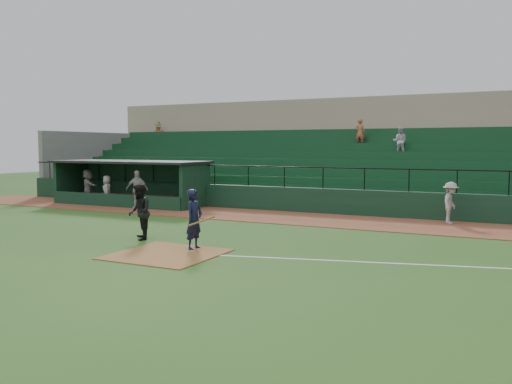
% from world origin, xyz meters
% --- Properties ---
extents(ground, '(90.00, 90.00, 0.00)m').
position_xyz_m(ground, '(0.00, 0.00, 0.00)').
color(ground, '#294F19').
rests_on(ground, ground).
extents(warning_track, '(40.00, 4.00, 0.03)m').
position_xyz_m(warning_track, '(0.00, 8.00, 0.01)').
color(warning_track, brown).
rests_on(warning_track, ground).
extents(home_plate_dirt, '(3.00, 3.00, 0.03)m').
position_xyz_m(home_plate_dirt, '(0.00, -1.00, 0.01)').
color(home_plate_dirt, brown).
rests_on(home_plate_dirt, ground).
extents(foul_line, '(17.49, 4.44, 0.01)m').
position_xyz_m(foul_line, '(8.00, 1.20, 0.01)').
color(foul_line, white).
rests_on(foul_line, ground).
extents(stadium_structure, '(38.00, 13.08, 6.40)m').
position_xyz_m(stadium_structure, '(-0.00, 16.46, 2.30)').
color(stadium_structure, black).
rests_on(stadium_structure, ground).
extents(dugout, '(8.90, 3.20, 2.42)m').
position_xyz_m(dugout, '(-9.75, 9.56, 1.33)').
color(dugout, black).
rests_on(dugout, ground).
extents(batter_at_plate, '(1.03, 0.72, 1.89)m').
position_xyz_m(batter_at_plate, '(0.32, 0.01, 0.95)').
color(batter_at_plate, black).
rests_on(batter_at_plate, ground).
extents(umpire, '(1.16, 1.19, 1.93)m').
position_xyz_m(umpire, '(-2.31, 0.64, 0.96)').
color(umpire, black).
rests_on(umpire, ground).
extents(runner, '(0.77, 1.18, 1.73)m').
position_xyz_m(runner, '(6.87, 9.16, 0.89)').
color(runner, '#A7A19C').
rests_on(runner, warning_track).
extents(dugout_player_a, '(1.24, 0.84, 1.96)m').
position_xyz_m(dugout_player_a, '(-8.08, 7.64, 1.01)').
color(dugout_player_a, '#AAA59F').
rests_on(dugout_player_a, warning_track).
extents(dugout_player_b, '(0.91, 0.92, 1.61)m').
position_xyz_m(dugout_player_b, '(-10.48, 8.10, 0.83)').
color(dugout_player_b, '#9D9893').
rests_on(dugout_player_b, warning_track).
extents(dugout_player_c, '(1.79, 1.41, 1.90)m').
position_xyz_m(dugout_player_c, '(-12.34, 8.64, 0.98)').
color(dugout_player_c, '#9F9995').
rests_on(dugout_player_c, warning_track).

